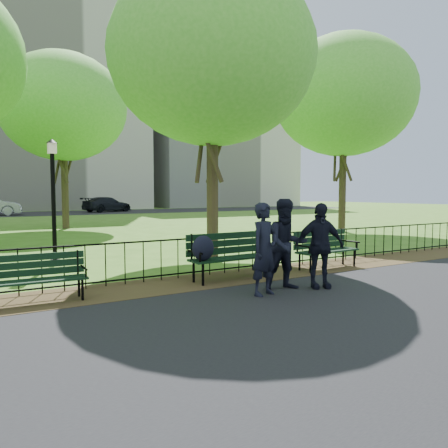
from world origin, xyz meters
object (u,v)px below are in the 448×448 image
lamppost (53,197)px  tree_far_c (63,107)px  person_left (265,249)px  park_bench_main (217,250)px  person_mid (287,244)px  park_bench_left_a (37,273)px  park_bench_right_a (325,245)px  person_right (319,245)px  sedan_dark (107,204)px  tree_mid_e (344,96)px  tree_near_e (212,57)px

lamppost → tree_far_c: size_ratio=0.36×
tree_far_c → person_left: (0.07, -17.44, -5.43)m
lamppost → person_left: lamppost is taller
park_bench_main → person_mid: size_ratio=1.14×
park_bench_left_a → person_left: (3.69, -1.58, 0.34)m
park_bench_right_a → person_left: (-3.01, -1.55, 0.28)m
park_bench_left_a → tree_far_c: tree_far_c is taller
park_bench_right_a → person_right: person_right is taller
park_bench_right_a → sedan_dark: sedan_dark is taller
tree_mid_e → person_right: bearing=-138.1°
park_bench_right_a → person_left: size_ratio=1.08×
tree_near_e → sedan_dark: tree_near_e is taller
person_left → sedan_dark: 36.31m
tree_mid_e → person_right: tree_mid_e is taller
lamppost → tree_mid_e: bearing=12.8°
tree_far_c → sedan_dark: size_ratio=1.84×
lamppost → tree_far_c: (2.63, 11.87, 4.50)m
park_bench_left_a → person_right: person_right is taller
tree_mid_e → sedan_dark: (-3.71, 26.85, -5.74)m
tree_mid_e → tree_far_c: 14.16m
lamppost → park_bench_main: bearing=-58.1°
park_bench_right_a → lamppost: 7.09m
park_bench_right_a → tree_near_e: (-1.37, 3.27, 5.24)m
park_bench_main → tree_mid_e: bearing=31.3°
park_bench_right_a → park_bench_main: bearing=178.0°
person_right → park_bench_main: bearing=155.5°
person_right → park_bench_right_a: bearing=65.7°
tree_far_c → park_bench_right_a: bearing=-79.0°
tree_far_c → sedan_dark: 20.36m
tree_mid_e → person_mid: bearing=-140.7°
park_bench_main → tree_near_e: tree_near_e is taller
lamppost → person_mid: (3.35, -5.41, -0.89)m
park_bench_main → sedan_dark: sedan_dark is taller
lamppost → tree_near_e: size_ratio=0.39×
tree_near_e → person_right: bearing=-93.9°
lamppost → tree_near_e: 5.97m
park_bench_right_a → lamppost: lamppost is taller
sedan_dark → tree_near_e: bearing=149.6°
park_bench_left_a → person_right: size_ratio=0.97×
park_bench_left_a → tree_near_e: size_ratio=0.20×
park_bench_right_a → sedan_dark: bearing=79.4°
tree_near_e → person_mid: (-0.99, -4.66, -4.93)m
park_bench_right_a → person_mid: person_mid is taller
tree_mid_e → person_left: (-11.08, -8.70, -5.60)m
tree_near_e → sedan_dark: 31.68m
person_right → tree_mid_e: bearing=64.2°
park_bench_main → person_right: size_ratio=1.19×
park_bench_left_a → person_mid: size_ratio=0.93×
person_left → park_bench_right_a: bearing=11.8°
person_left → tree_near_e: bearing=55.9°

